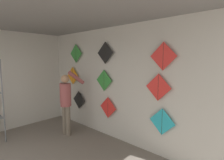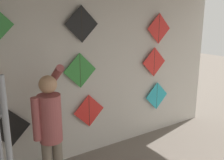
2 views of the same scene
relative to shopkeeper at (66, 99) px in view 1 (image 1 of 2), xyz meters
The scene contains 13 objects.
back_panel 1.24m from the shopkeeper, 40.45° to the left, with size 5.62×0.06×2.80m, color beige.
left_panel 1.84m from the shopkeeper, 150.07° to the right, with size 0.06×4.04×2.80m, color beige.
ceiling_slab 2.24m from the shopkeeper, 45.33° to the right, with size 5.62×4.04×0.04m, color gray.
shopkeeper is the anchor object (origin of this frame).
kite_0 0.77m from the shopkeeper, 117.63° to the left, with size 0.55×0.01×0.55m.
kite_1 1.12m from the shopkeeper, 36.89° to the left, with size 0.55×0.01×0.55m.
kite_2 2.49m from the shopkeeper, 15.54° to the left, with size 0.55×0.01×0.55m.
kite_3 1.06m from the shopkeeper, 133.77° to the left, with size 0.55×0.01×0.55m.
kite_4 1.12m from the shopkeeper, 41.71° to the left, with size 0.55×0.01×0.55m.
kite_5 2.42m from the shopkeeper, 16.23° to the left, with size 0.55×0.01×0.55m.
kite_6 1.45m from the shopkeeper, 123.81° to the left, with size 0.55×0.01×0.55m.
kite_7 1.59m from the shopkeeper, 39.88° to the left, with size 0.55×0.01×0.55m.
kite_8 2.69m from the shopkeeper, 15.69° to the left, with size 0.55×0.01×0.55m.
Camera 1 is at (3.04, 0.03, 2.02)m, focal length 28.00 mm.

